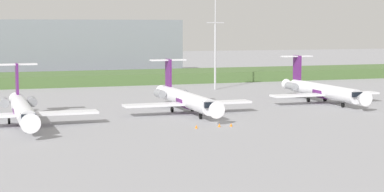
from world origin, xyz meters
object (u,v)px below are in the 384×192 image
regional_jet_third (321,90)px  safety_cone_rear_marker (231,125)px  safety_cone_front_marker (196,127)px  safety_cone_mid_marker (219,125)px  regional_jet_nearest (22,109)px  regional_jet_second (185,99)px  antenna_mast (215,47)px

regional_jet_third → safety_cone_rear_marker: regional_jet_third is taller
regional_jet_third → safety_cone_front_marker: bearing=-146.1°
safety_cone_mid_marker → safety_cone_rear_marker: 1.87m
regional_jet_nearest → safety_cone_front_marker: (24.44, -11.75, -2.26)m
regional_jet_second → safety_cone_rear_marker: (1.81, -16.94, -2.26)m
regional_jet_third → antenna_mast: size_ratio=1.26×
regional_jet_nearest → safety_cone_rear_marker: (30.06, -11.67, -2.26)m
regional_jet_nearest → regional_jet_second: same height
regional_jet_third → antenna_mast: bearing=108.0°
regional_jet_third → antenna_mast: antenna_mast is taller
regional_jet_third → safety_cone_mid_marker: regional_jet_third is taller
regional_jet_second → safety_cone_mid_marker: size_ratio=56.36×
regional_jet_nearest → safety_cone_front_marker: 27.21m
antenna_mast → safety_cone_front_marker: bearing=-113.3°
regional_jet_nearest → regional_jet_second: size_ratio=1.00×
safety_cone_mid_marker → regional_jet_second: bearing=89.8°
regional_jet_nearest → antenna_mast: 65.56m
regional_jet_second → safety_cone_front_marker: size_ratio=56.36×
antenna_mast → safety_cone_front_marker: (-23.84, -55.44, -9.90)m
regional_jet_nearest → safety_cone_front_marker: bearing=-25.7°
safety_cone_front_marker → safety_cone_rear_marker: bearing=0.8°
safety_cone_front_marker → safety_cone_mid_marker: size_ratio=1.00×
regional_jet_third → safety_cone_front_marker: 41.45m
regional_jet_nearest → safety_cone_mid_marker: bearing=-22.2°
safety_cone_front_marker → safety_cone_mid_marker: same height
regional_jet_nearest → safety_cone_mid_marker: 30.54m
antenna_mast → safety_cone_front_marker: antenna_mast is taller
regional_jet_nearest → safety_cone_rear_marker: size_ratio=56.36×
regional_jet_third → regional_jet_second: bearing=-168.7°
antenna_mast → safety_cone_rear_marker: bearing=-108.2°
regional_jet_second → regional_jet_nearest: bearing=-169.4°
safety_cone_front_marker → antenna_mast: bearing=66.7°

